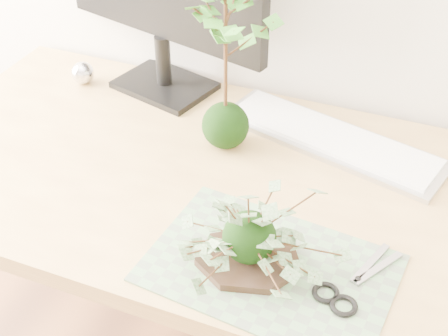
% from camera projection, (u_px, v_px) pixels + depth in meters
% --- Properties ---
extents(desk, '(1.60, 0.70, 0.74)m').
position_uv_depth(desk, '(273.00, 223.00, 1.28)').
color(desk, tan).
rests_on(desk, ground_plane).
extents(cutting_mat, '(0.44, 0.31, 0.00)m').
position_uv_depth(cutting_mat, '(270.00, 268.00, 1.06)').
color(cutting_mat, '#61735C').
rests_on(cutting_mat, desk).
extents(stone_dish, '(0.23, 0.23, 0.01)m').
position_uv_depth(stone_dish, '(249.00, 259.00, 1.07)').
color(stone_dish, black).
rests_on(stone_dish, cutting_mat).
extents(ivy_kokedama, '(0.31, 0.31, 0.18)m').
position_uv_depth(ivy_kokedama, '(250.00, 218.00, 1.01)').
color(ivy_kokedama, black).
rests_on(ivy_kokedama, stone_dish).
extents(maple_kokedama, '(0.29, 0.29, 0.42)m').
position_uv_depth(maple_kokedama, '(226.00, 17.00, 1.17)').
color(maple_kokedama, black).
rests_on(maple_kokedama, desk).
extents(keyboard, '(0.52, 0.27, 0.02)m').
position_uv_depth(keyboard, '(331.00, 139.00, 1.35)').
color(keyboard, '#B4B3B6').
rests_on(keyboard, desk).
extents(foil_ball, '(0.06, 0.06, 0.06)m').
position_uv_depth(foil_ball, '(83.00, 73.00, 1.54)').
color(foil_ball, white).
rests_on(foil_ball, desk).
extents(scissors, '(0.10, 0.19, 0.01)m').
position_uv_depth(scissors, '(350.00, 294.00, 1.01)').
color(scissors, '#99989D').
rests_on(scissors, cutting_mat).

